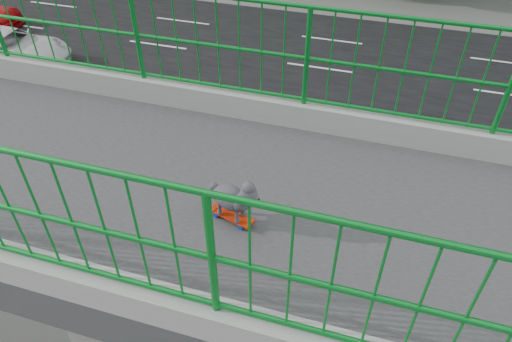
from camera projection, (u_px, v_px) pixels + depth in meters
name	position (u px, v px, depth m)	size (l,w,h in m)	color
road	(306.00, 102.00, 18.97)	(18.00, 90.00, 0.02)	black
footbridge	(119.00, 272.00, 6.11)	(3.00, 24.00, 7.00)	#2D2D2F
railing	(82.00, 150.00, 4.82)	(3.00, 24.00, 1.42)	gray
skateboard	(232.00, 216.00, 4.34)	(0.25, 0.46, 0.06)	red
poodle	(233.00, 197.00, 4.17)	(0.31, 0.51, 0.44)	#2A282C
car_2	(9.00, 48.00, 21.02)	(2.52, 5.46, 1.52)	silver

